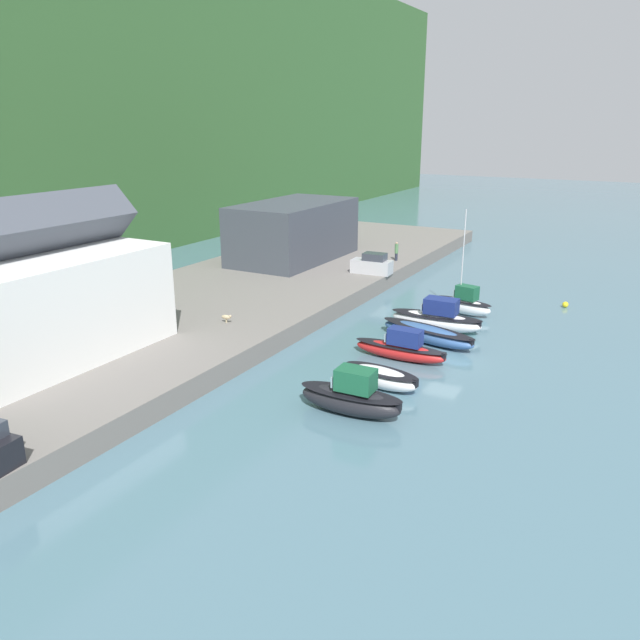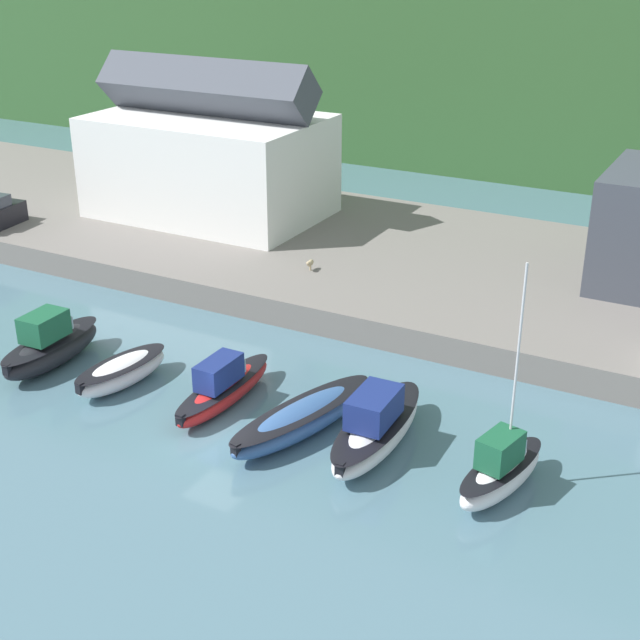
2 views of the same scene
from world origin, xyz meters
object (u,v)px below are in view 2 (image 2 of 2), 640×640
Objects in this scene: moored_boat_4 at (377,427)px; dog_on_quay at (310,263)px; moored_boat_2 at (223,388)px; moored_boat_1 at (122,372)px; moored_boat_5 at (501,471)px; moored_boat_0 at (51,346)px; moored_boat_3 at (303,418)px.

dog_on_quay is at bearing 126.44° from moored_boat_4.
dog_on_quay is at bearing 102.46° from moored_boat_2.
moored_boat_1 is 0.60× the size of moored_boat_5.
moored_boat_0 reaches higher than moored_boat_2.
moored_boat_5 is at bearing 12.51° from moored_boat_3.
moored_boat_5 is 10.70× the size of dog_on_quay.
moored_boat_1 is at bearing -171.82° from moored_boat_2.
dog_on_quay is at bearing 131.99° from moored_boat_3.
moored_boat_5 is at bearing 7.55° from moored_boat_1.
moored_boat_1 is at bearing -1.93° from moored_boat_0.
moored_boat_3 is 1.10× the size of moored_boat_4.
moored_boat_2 is at bearing -171.46° from moored_boat_3.
moored_boat_5 is at bearing -8.34° from moored_boat_4.
moored_boat_3 reaches higher than moored_boat_1.
moored_boat_0 is 17.65m from moored_boat_4.
moored_boat_4 reaches higher than dog_on_quay.
moored_boat_4 is at bearing -173.74° from moored_boat_5.
moored_boat_4 is at bearing -0.22° from moored_boat_2.
moored_boat_3 is (4.45, -0.45, -0.14)m from moored_boat_2.
moored_boat_5 is (18.78, 0.01, 0.29)m from moored_boat_1.
moored_boat_4 is at bearing 0.18° from moored_boat_0.
moored_boat_5 reaches higher than moored_boat_0.
moored_boat_3 is at bearing -175.22° from moored_boat_4.
moored_boat_3 is at bearing 109.66° from dog_on_quay.
moored_boat_0 is 14.29m from moored_boat_3.
moored_boat_3 is 15.96m from dog_on_quay.
dog_on_quay is at bearing 151.67° from moored_boat_5.
moored_boat_4 is 5.66m from moored_boat_5.
moored_boat_0 is 15.98m from dog_on_quay.
moored_boat_3 is 3.39m from moored_boat_4.
moored_boat_3 is at bearing 9.22° from moored_boat_1.
moored_boat_2 reaches higher than dog_on_quay.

